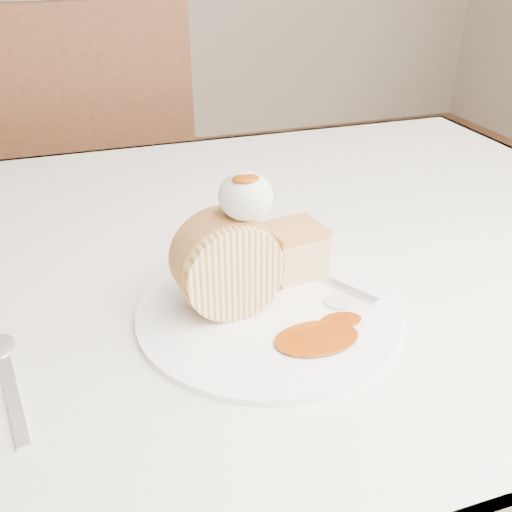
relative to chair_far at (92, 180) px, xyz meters
name	(u,v)px	position (x,y,z in m)	size (l,w,h in m)	color
table	(186,308)	(0.08, -0.77, 0.09)	(1.40, 0.90, 0.75)	silver
chair_far	(92,180)	(0.00, 0.00, 0.00)	(0.51, 0.51, 1.00)	brown
plate	(268,311)	(0.14, -0.93, 0.18)	(0.28, 0.28, 0.01)	white
roulade_slice	(228,265)	(0.10, -0.92, 0.24)	(0.11, 0.11, 0.06)	beige
cake_chunk	(294,253)	(0.20, -0.87, 0.21)	(0.06, 0.06, 0.05)	#D3884F
whipped_cream	(246,196)	(0.12, -0.92, 0.32)	(0.05, 0.05, 0.05)	silver
caramel_drizzle	(246,172)	(0.12, -0.93, 0.34)	(0.03, 0.02, 0.01)	#8A3305
caramel_pool	(316,338)	(0.17, -1.00, 0.19)	(0.09, 0.06, 0.00)	#8A3305
fork	(332,282)	(0.23, -0.91, 0.19)	(0.02, 0.17, 0.00)	silver
spoon	(13,399)	(-0.11, -0.99, 0.18)	(0.02, 0.15, 0.00)	silver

